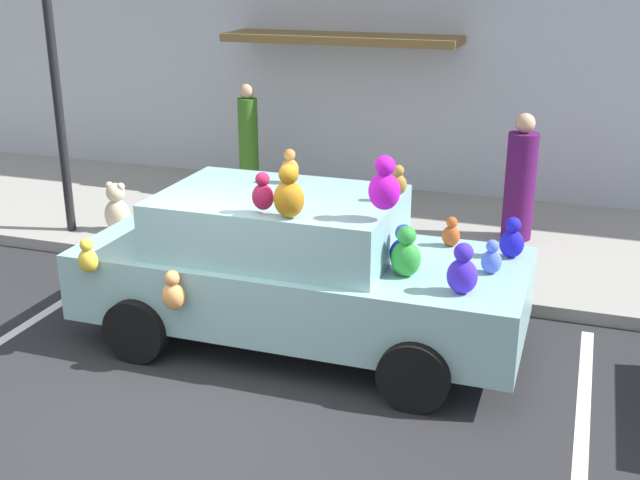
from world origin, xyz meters
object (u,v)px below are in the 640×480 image
at_px(street_lamp_post, 53,57).
at_px(pedestrian_walking_past, 520,182).
at_px(plush_covered_car, 297,268).
at_px(teddy_bear_on_sidewalk, 117,209).
at_px(pedestrian_near_shopfront, 248,143).

height_order(street_lamp_post, pedestrian_walking_past, street_lamp_post).
xyz_separation_m(plush_covered_car, street_lamp_post, (-4.03, 1.88, 1.69)).
distance_m(plush_covered_car, teddy_bear_on_sidewalk, 3.97).
relative_size(teddy_bear_on_sidewalk, street_lamp_post, 0.18).
bearing_deg(teddy_bear_on_sidewalk, pedestrian_near_shopfront, 65.97).
xyz_separation_m(teddy_bear_on_sidewalk, pedestrian_walking_past, (5.20, 1.48, 0.45)).
height_order(plush_covered_car, pedestrian_near_shopfront, plush_covered_car).
bearing_deg(teddy_bear_on_sidewalk, plush_covered_car, -31.12).
height_order(teddy_bear_on_sidewalk, street_lamp_post, street_lamp_post).
bearing_deg(street_lamp_post, pedestrian_near_shopfront, 55.76).
bearing_deg(pedestrian_walking_past, plush_covered_car, -117.19).
relative_size(plush_covered_car, teddy_bear_on_sidewalk, 6.34).
relative_size(street_lamp_post, pedestrian_near_shopfront, 2.18).
xyz_separation_m(plush_covered_car, teddy_bear_on_sidewalk, (-3.39, 2.05, -0.33)).
bearing_deg(plush_covered_car, pedestrian_near_shopfront, 119.29).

